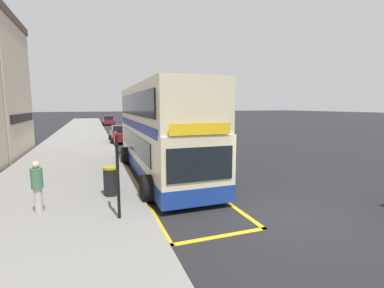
{
  "coord_description": "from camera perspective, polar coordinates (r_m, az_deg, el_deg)",
  "views": [
    {
      "loc": [
        -5.61,
        -6.71,
        3.44
      ],
      "look_at": [
        -0.87,
        6.38,
        1.5
      ],
      "focal_mm": 25.74,
      "sensor_mm": 36.0,
      "label": 1
    }
  ],
  "objects": [
    {
      "name": "ground_plane",
      "position": [
        39.26,
        -11.63,
        2.77
      ],
      "size": [
        260.0,
        260.0,
        0.0
      ],
      "primitive_type": "plane",
      "color": "black"
    },
    {
      "name": "bus_stop_sign",
      "position": [
        8.33,
        -15.21,
        -4.7
      ],
      "size": [
        0.09,
        0.51,
        2.54
      ],
      "color": "black",
      "rests_on": "pavement_near"
    },
    {
      "name": "parked_car_grey_far",
      "position": [
        30.27,
        -3.38,
        2.94
      ],
      "size": [
        2.09,
        4.2,
        1.62
      ],
      "rotation": [
        0.0,
        0.0,
        -0.01
      ],
      "color": "slate",
      "rests_on": "ground"
    },
    {
      "name": "parked_car_maroon_behind",
      "position": [
        51.38,
        -16.94,
        4.67
      ],
      "size": [
        2.09,
        4.2,
        1.62
      ],
      "rotation": [
        0.0,
        0.0,
        -0.03
      ],
      "color": "maroon",
      "rests_on": "ground"
    },
    {
      "name": "bus_bay_markings",
      "position": [
        13.93,
        -6.66,
        -6.38
      ],
      "size": [
        2.88,
        14.03,
        0.01
      ],
      "color": "gold",
      "rests_on": "ground"
    },
    {
      "name": "parked_car_maroon_distant",
      "position": [
        26.63,
        -14.51,
        2.01
      ],
      "size": [
        2.09,
        4.2,
        1.62
      ],
      "rotation": [
        0.0,
        0.0,
        3.13
      ],
      "color": "maroon",
      "rests_on": "ground"
    },
    {
      "name": "double_decker_bus",
      "position": [
        13.86,
        -6.66,
        2.21
      ],
      "size": [
        3.28,
        11.03,
        4.4
      ],
      "color": "beige",
      "rests_on": "ground"
    },
    {
      "name": "pavement_near",
      "position": [
        38.88,
        -21.9,
        2.41
      ],
      "size": [
        6.0,
        76.0,
        0.14
      ],
      "primitive_type": "cube",
      "color": "gray",
      "rests_on": "ground"
    },
    {
      "name": "litter_bin",
      "position": [
        10.71,
        -16.39,
        -7.3
      ],
      "size": [
        0.58,
        0.58,
        1.08
      ],
      "color": "black",
      "rests_on": "pavement_near"
    },
    {
      "name": "pedestrian_waiting_near_sign",
      "position": [
        9.74,
        -29.41,
        -7.45
      ],
      "size": [
        0.34,
        0.34,
        1.63
      ],
      "color": "#B7B2AD",
      "rests_on": "pavement_near"
    }
  ]
}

